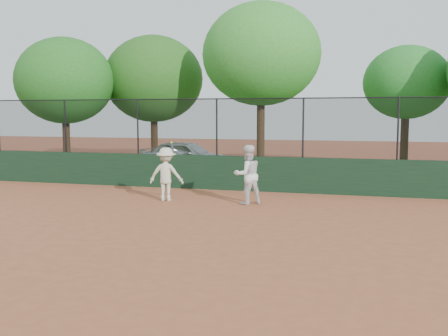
% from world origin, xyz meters
% --- Properties ---
extents(ground, '(80.00, 80.00, 0.00)m').
position_xyz_m(ground, '(0.00, 0.00, 0.00)').
color(ground, '#A95836').
rests_on(ground, ground).
extents(back_wall, '(26.00, 0.20, 1.20)m').
position_xyz_m(back_wall, '(0.00, 6.00, 0.60)').
color(back_wall, '#16311C').
rests_on(back_wall, ground).
extents(grass_strip, '(36.00, 12.00, 0.01)m').
position_xyz_m(grass_strip, '(0.00, 12.00, 0.00)').
color(grass_strip, '#36581B').
rests_on(grass_strip, ground).
extents(parked_car, '(4.46, 2.20, 1.46)m').
position_xyz_m(parked_car, '(-3.28, 10.67, 0.73)').
color(parked_car, silver).
rests_on(parked_car, ground).
extents(player_second, '(1.08, 1.04, 1.76)m').
position_xyz_m(player_second, '(1.16, 3.50, 0.88)').
color(player_second, white).
rests_on(player_second, ground).
extents(player_main, '(1.11, 0.71, 1.84)m').
position_xyz_m(player_main, '(-1.37, 3.41, 0.82)').
color(player_main, beige).
rests_on(player_main, ground).
extents(fence_assembly, '(26.00, 0.06, 2.00)m').
position_xyz_m(fence_assembly, '(-0.03, 6.00, 2.24)').
color(fence_assembly, black).
rests_on(fence_assembly, back_wall).
extents(tree_0, '(4.72, 4.29, 6.26)m').
position_xyz_m(tree_0, '(-9.28, 10.35, 4.21)').
color(tree_0, '#422B17').
rests_on(tree_0, ground).
extents(tree_1, '(5.05, 4.59, 6.60)m').
position_xyz_m(tree_1, '(-5.86, 13.02, 4.41)').
color(tree_1, '#3E2815').
rests_on(tree_1, ground).
extents(tree_2, '(5.30, 4.82, 7.59)m').
position_xyz_m(tree_2, '(-0.01, 11.49, 5.29)').
color(tree_2, '#462E19').
rests_on(tree_2, ground).
extents(tree_3, '(3.72, 3.38, 5.64)m').
position_xyz_m(tree_3, '(6.24, 12.63, 4.01)').
color(tree_3, '#3D2514').
rests_on(tree_3, ground).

